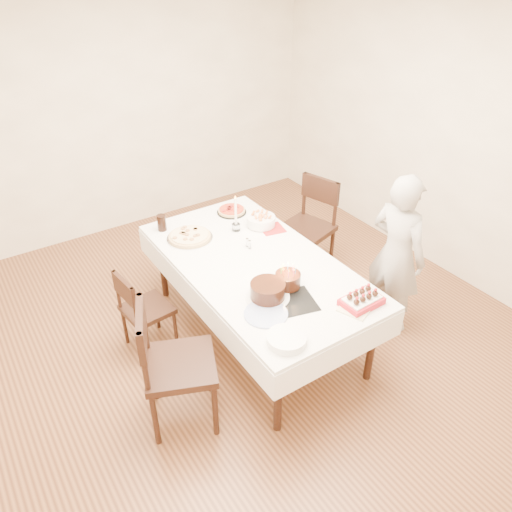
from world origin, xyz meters
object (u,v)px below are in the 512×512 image
layer_cake (268,291)px  pizza_pepperoni (232,211)px  dining_table (256,299)px  chair_left_dessert (180,365)px  taper_candle (236,213)px  chair_right_savory (306,229)px  birthday_cake (288,276)px  pizza_white (190,236)px  strawberry_box (362,300)px  person (396,255)px  pasta_bowl (261,221)px  cola_glass (162,223)px  chair_left_savory (147,309)px

layer_cake → pizza_pepperoni: bearing=70.0°
dining_table → pizza_pepperoni: 0.96m
chair_left_dessert → taper_candle: size_ratio=2.96×
chair_right_savory → birthday_cake: 1.37m
pizza_white → strawberry_box: size_ratio=1.35×
dining_table → taper_candle: size_ratio=6.21×
chair_right_savory → chair_left_dessert: (-1.88, -1.00, 0.01)m
dining_table → pizza_pepperoni: pizza_pepperoni is taller
dining_table → person: person is taller
person → pasta_bowl: size_ratio=5.62×
person → pasta_bowl: person is taller
dining_table → strawberry_box: 1.02m
cola_glass → chair_left_dessert: bearing=-110.8°
chair_right_savory → pizza_white: bearing=159.2°
birthday_cake → strawberry_box: size_ratio=0.64×
person → layer_cake: person is taller
chair_right_savory → pizza_pepperoni: (-0.68, 0.30, 0.28)m
taper_candle → pasta_bowl: bearing=-12.5°
chair_left_dessert → strawberry_box: chair_left_dessert is taller
chair_left_savory → chair_left_dessert: (-0.10, -0.84, 0.12)m
chair_right_savory → dining_table: bearing=-167.2°
pizza_pepperoni → strawberry_box: size_ratio=0.93×
person → strawberry_box: size_ratio=4.89×
pasta_bowl → strawberry_box: bearing=-91.6°
chair_left_dessert → birthday_cake: size_ratio=5.32×
pizza_white → chair_right_savory: bearing=-4.5°
person → chair_left_savory: bearing=58.7°
pizza_pepperoni → taper_candle: taper_candle is taller
dining_table → chair_left_dessert: chair_left_dessert is taller
pizza_white → chair_left_savory: bearing=-155.0°
cola_glass → chair_right_savory: bearing=-15.0°
chair_right_savory → layer_cake: bearing=-156.0°
pizza_white → pasta_bowl: pasta_bowl is taller
pizza_pepperoni → chair_right_savory: bearing=-24.2°
chair_left_savory → chair_left_dessert: chair_left_dessert is taller
chair_left_dessert → birthday_cake: chair_left_dessert is taller
pizza_pepperoni → layer_cake: layer_cake is taller
chair_left_savory → pizza_pepperoni: (1.11, 0.47, 0.38)m
chair_left_dessert → pizza_pepperoni: (1.21, 1.30, 0.26)m
pizza_pepperoni → cola_glass: 0.69m
dining_table → taper_candle: (0.13, 0.53, 0.55)m
chair_right_savory → person: size_ratio=0.68×
pasta_bowl → layer_cake: size_ratio=0.79×
person → pizza_pepperoni: size_ratio=5.23×
chair_left_dessert → pasta_bowl: chair_left_dessert is taller
pizza_white → pasta_bowl: (0.65, -0.15, 0.03)m
cola_glass → strawberry_box: (0.75, -1.77, -0.04)m
cola_glass → strawberry_box: cola_glass is taller
chair_left_dessert → pizza_pepperoni: chair_left_dessert is taller
cola_glass → birthday_cake: 1.37m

